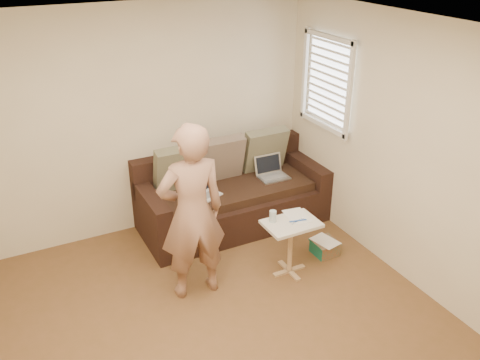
{
  "coord_description": "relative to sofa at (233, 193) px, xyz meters",
  "views": [
    {
      "loc": [
        -1.49,
        -3.08,
        3.25
      ],
      "look_at": [
        0.8,
        1.4,
        0.78
      ],
      "focal_mm": 38.44,
      "sensor_mm": 36.0,
      "label": 1
    }
  ],
  "objects": [
    {
      "name": "floor",
      "position": [
        -0.9,
        -1.77,
        -0.42
      ],
      "size": [
        4.5,
        4.5,
        0.0
      ],
      "primitive_type": "plane",
      "color": "brown",
      "rests_on": "ground"
    },
    {
      "name": "ceiling",
      "position": [
        -0.9,
        -1.77,
        2.18
      ],
      "size": [
        4.5,
        4.5,
        0.0
      ],
      "primitive_type": "plane",
      "rotation": [
        3.14,
        0.0,
        0.0
      ],
      "color": "white",
      "rests_on": "wall_back"
    },
    {
      "name": "wall_back",
      "position": [
        -0.9,
        0.48,
        0.87
      ],
      "size": [
        4.0,
        0.0,
        4.0
      ],
      "primitive_type": "plane",
      "rotation": [
        1.57,
        0.0,
        0.0
      ],
      "color": "beige",
      "rests_on": "ground"
    },
    {
      "name": "wall_right",
      "position": [
        1.1,
        -1.77,
        0.87
      ],
      "size": [
        0.0,
        4.5,
        4.5
      ],
      "primitive_type": "plane",
      "rotation": [
        1.57,
        0.0,
        -1.57
      ],
      "color": "beige",
      "rests_on": "ground"
    },
    {
      "name": "window_blinds",
      "position": [
        1.05,
        -0.27,
        1.28
      ],
      "size": [
        0.12,
        0.88,
        1.08
      ],
      "primitive_type": null,
      "color": "white",
      "rests_on": "wall_right"
    },
    {
      "name": "sofa",
      "position": [
        0.0,
        0.0,
        0.0
      ],
      "size": [
        2.2,
        0.95,
        0.85
      ],
      "primitive_type": null,
      "color": "black",
      "rests_on": "ground"
    },
    {
      "name": "pillow_left",
      "position": [
        -0.6,
        0.2,
        0.37
      ],
      "size": [
        0.55,
        0.29,
        0.57
      ],
      "primitive_type": null,
      "rotation": [
        0.28,
        0.0,
        0.0
      ],
      "color": "#67654C",
      "rests_on": "sofa"
    },
    {
      "name": "pillow_mid",
      "position": [
        -0.05,
        0.22,
        0.37
      ],
      "size": [
        0.55,
        0.27,
        0.57
      ],
      "primitive_type": null,
      "rotation": [
        0.24,
        0.0,
        0.0
      ],
      "color": "brown",
      "rests_on": "sofa"
    },
    {
      "name": "pillow_right",
      "position": [
        0.55,
        0.22,
        0.37
      ],
      "size": [
        0.55,
        0.28,
        0.57
      ],
      "primitive_type": null,
      "rotation": [
        0.26,
        0.0,
        0.0
      ],
      "color": "#67654C",
      "rests_on": "sofa"
    },
    {
      "name": "laptop_silver",
      "position": [
        0.53,
        -0.04,
        0.1
      ],
      "size": [
        0.36,
        0.27,
        0.24
      ],
      "primitive_type": null,
      "rotation": [
        0.0,
        0.0,
        -0.02
      ],
      "color": "#B7BABC",
      "rests_on": "sofa"
    },
    {
      "name": "laptop_white",
      "position": [
        -0.38,
        -0.11,
        0.1
      ],
      "size": [
        0.35,
        0.31,
        0.21
      ],
      "primitive_type": null,
      "rotation": [
        0.0,
        0.0,
        0.4
      ],
      "color": "white",
      "rests_on": "sofa"
    },
    {
      "name": "person",
      "position": [
        -0.91,
        -0.98,
        0.46
      ],
      "size": [
        0.67,
        0.47,
        1.77
      ],
      "primitive_type": "imported",
      "rotation": [
        0.0,
        0.0,
        3.09
      ],
      "color": "#9F6957",
      "rests_on": "ground"
    },
    {
      "name": "side_table",
      "position": [
        0.09,
        -1.14,
        -0.12
      ],
      "size": [
        0.55,
        0.38,
        0.6
      ],
      "primitive_type": null,
      "color": "silver",
      "rests_on": "ground"
    },
    {
      "name": "drinking_glass",
      "position": [
        -0.07,
        -1.04,
        0.24
      ],
      "size": [
        0.07,
        0.07,
        0.12
      ],
      "primitive_type": null,
      "color": "silver",
      "rests_on": "side_table"
    },
    {
      "name": "scissors",
      "position": [
        0.15,
        -1.16,
        0.18
      ],
      "size": [
        0.2,
        0.14,
        0.02
      ],
      "primitive_type": null,
      "rotation": [
        0.0,
        0.0,
        -0.27
      ],
      "color": "silver",
      "rests_on": "side_table"
    },
    {
      "name": "paper_on_table",
      "position": [
        0.2,
        -1.06,
        0.18
      ],
      "size": [
        0.25,
        0.33,
        0.0
      ],
      "primitive_type": null,
      "rotation": [
        0.0,
        0.0,
        -0.14
      ],
      "color": "white",
      "rests_on": "side_table"
    },
    {
      "name": "striped_box",
      "position": [
        0.61,
        -1.04,
        -0.34
      ],
      "size": [
        0.27,
        0.27,
        0.17
      ],
      "primitive_type": null,
      "color": "red",
      "rests_on": "ground"
    }
  ]
}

